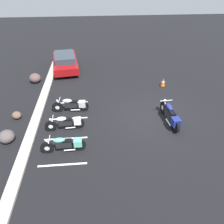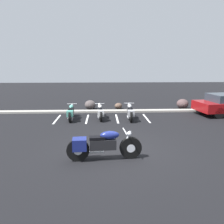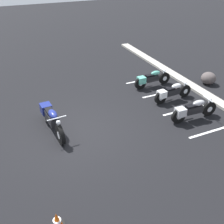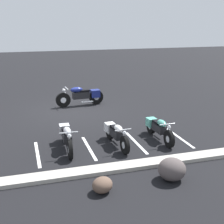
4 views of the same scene
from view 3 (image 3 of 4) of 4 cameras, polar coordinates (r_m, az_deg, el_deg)
The scene contains 12 objects.
ground at distance 9.97m, azimuth -7.69°, elevation -4.47°, with size 60.00×60.00×0.00m, color black.
motorcycle_navy_featured at distance 10.05m, azimuth -13.05°, elevation -1.25°, with size 2.45×0.69×0.96m.
parked_bike_0 at distance 13.27m, azimuth 8.49°, elevation 7.16°, with size 0.57×2.04×0.80m.
parked_bike_1 at distance 12.11m, azimuth 12.84°, elevation 4.20°, with size 0.56×2.00×0.79m.
parked_bike_2 at distance 10.88m, azimuth 17.10°, elevation 0.39°, with size 0.59×2.11×0.83m.
concrete_curb at distance 12.93m, azimuth 20.81°, elevation 2.87°, with size 18.00×0.50×0.12m, color #A8A399.
landscape_rock_1 at distance 14.35m, azimuth 20.26°, elevation 6.92°, with size 0.73×0.76×0.62m, color #504847.
traffic_cone at distance 6.93m, azimuth -11.84°, elevation -22.39°, with size 0.40×0.40×0.59m.
stall_line_0 at distance 14.12m, azimuth 6.95°, elevation 6.93°, with size 0.10×2.10×0.00m, color white.
stall_line_1 at distance 12.84m, azimuth 10.76°, elevation 3.99°, with size 0.10×2.10×0.00m, color white.
stall_line_2 at distance 11.67m, azimuth 15.34°, elevation 0.40°, with size 0.10×2.10×0.00m, color white.
stall_line_3 at distance 10.65m, azimuth 20.87°, elevation -3.93°, with size 0.10×2.10×0.00m, color white.
Camera 3 is at (7.85, -2.05, 5.79)m, focal length 42.00 mm.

